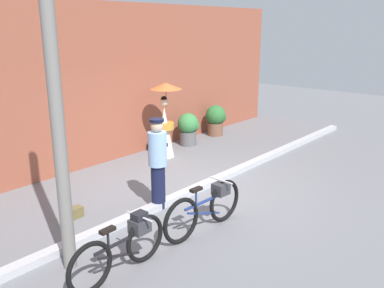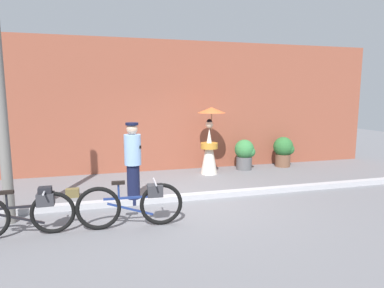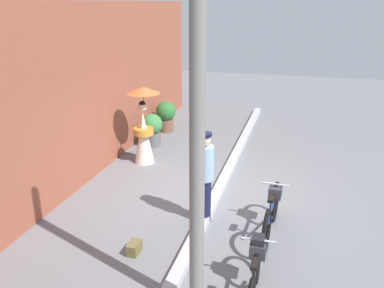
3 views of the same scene
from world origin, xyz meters
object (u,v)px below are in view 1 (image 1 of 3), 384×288
utility_pole (55,98)px  potted_plant_by_door (216,119)px  person_officer (158,161)px  backpack_on_pavement (75,213)px  potted_plant_small (189,128)px  bicycle_far_side (123,246)px  bicycle_near_officer (206,207)px  person_with_parasol (165,120)px

utility_pole → potted_plant_by_door: bearing=22.1°
person_officer → backpack_on_pavement: size_ratio=6.03×
backpack_on_pavement → utility_pole: utility_pole is taller
potted_plant_small → backpack_on_pavement: potted_plant_small is taller
bicycle_far_side → person_officer: size_ratio=0.99×
backpack_on_pavement → utility_pole: bearing=-126.1°
bicycle_near_officer → backpack_on_pavement: size_ratio=6.40×
bicycle_near_officer → person_with_parasol: bearing=53.6°
backpack_on_pavement → person_with_parasol: bearing=19.7°
bicycle_far_side → person_with_parasol: person_with_parasol is taller
person_with_parasol → utility_pole: size_ratio=0.40×
bicycle_near_officer → person_with_parasol: (2.45, 3.33, 0.54)m
bicycle_far_side → backpack_on_pavement: size_ratio=5.94×
bicycle_near_officer → person_with_parasol: size_ratio=0.94×
person_with_parasol → backpack_on_pavement: (-3.62, -1.29, -0.86)m
bicycle_near_officer → utility_pole: 2.99m
potted_plant_by_door → potted_plant_small: size_ratio=1.03×
potted_plant_small → backpack_on_pavement: (-4.83, -1.55, -0.40)m
person_officer → potted_plant_by_door: (4.91, 2.43, -0.39)m
backpack_on_pavement → potted_plant_small: bearing=17.8°
bicycle_far_side → backpack_on_pavement: bearing=74.8°
person_officer → utility_pole: (-2.21, -0.46, 1.49)m
bicycle_near_officer → utility_pole: utility_pole is taller
bicycle_near_officer → person_officer: (0.11, 1.22, 0.49)m
person_with_parasol → potted_plant_small: size_ratio=2.08×
bicycle_near_officer → potted_plant_by_door: 6.20m
bicycle_near_officer → backpack_on_pavement: (-1.17, 2.04, -0.31)m
person_officer → utility_pole: bearing=-168.2°
bicycle_near_officer → potted_plant_small: 5.12m
potted_plant_by_door → utility_pole: bearing=-157.9°
potted_plant_small → utility_pole: bearing=-153.9°
potted_plant_by_door → potted_plant_small: (-1.36, -0.07, -0.02)m
person_officer → backpack_on_pavement: 1.72m
bicycle_near_officer → bicycle_far_side: (-1.70, 0.07, -0.00)m
bicycle_near_officer → bicycle_far_side: bicycle_near_officer is taller
bicycle_far_side → potted_plant_small: size_ratio=1.82×
bicycle_near_officer → utility_pole: bearing=160.2°
bicycle_near_officer → person_with_parasol: 4.17m
person_officer → potted_plant_small: size_ratio=1.85×
backpack_on_pavement → bicycle_far_side: bearing=-105.2°
person_with_parasol → potted_plant_by_door: size_ratio=2.03×
potted_plant_small → backpack_on_pavement: bearing=-162.2°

